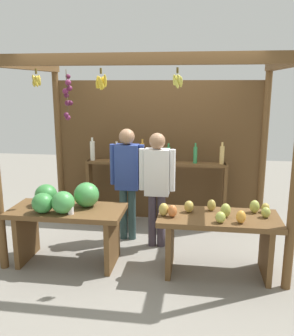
% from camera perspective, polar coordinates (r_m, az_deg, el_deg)
% --- Properties ---
extents(ground_plane, '(12.00, 12.00, 0.00)m').
position_cam_1_polar(ground_plane, '(5.21, 0.30, -11.54)').
color(ground_plane, gray).
rests_on(ground_plane, ground).
extents(market_stall, '(3.39, 2.02, 2.47)m').
position_cam_1_polar(market_stall, '(5.25, 0.94, 4.92)').
color(market_stall, brown).
rests_on(market_stall, ground).
extents(fruit_counter_left, '(1.37, 0.68, 1.00)m').
position_cam_1_polar(fruit_counter_left, '(4.52, -12.62, -6.74)').
color(fruit_counter_left, brown).
rests_on(fruit_counter_left, ground).
extents(fruit_counter_right, '(1.39, 0.64, 0.86)m').
position_cam_1_polar(fruit_counter_right, '(4.30, 11.07, -9.32)').
color(fruit_counter_right, brown).
rests_on(fruit_counter_right, ground).
extents(bottle_shelf_unit, '(2.18, 0.22, 1.36)m').
position_cam_1_polar(bottle_shelf_unit, '(5.62, 1.18, -1.04)').
color(bottle_shelf_unit, brown).
rests_on(bottle_shelf_unit, ground).
extents(vendor_man, '(0.48, 0.21, 1.58)m').
position_cam_1_polar(vendor_man, '(5.02, -3.12, -1.04)').
color(vendor_man, '#2C4442').
rests_on(vendor_man, ground).
extents(vendor_woman, '(0.48, 0.21, 1.56)m').
position_cam_1_polar(vendor_woman, '(4.79, 1.58, -1.92)').
color(vendor_woman, '#433945').
rests_on(vendor_woman, ground).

